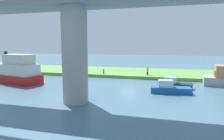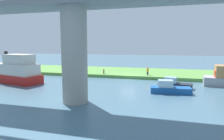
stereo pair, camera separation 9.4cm
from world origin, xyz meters
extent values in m
plane|color=#476B7F|center=(0.00, 0.00, 0.00)|extent=(160.00, 160.00, 0.00)
cube|color=#5B9342|center=(0.00, -6.00, 0.25)|extent=(80.00, 12.00, 0.50)
cylinder|color=#9E998E|center=(2.35, 14.40, 4.43)|extent=(2.39, 2.39, 8.85)
cube|color=slate|center=(2.35, 14.40, 9.10)|extent=(56.78, 4.00, 0.50)
cylinder|color=#2D334C|center=(-2.89, -1.76, 0.78)|extent=(0.29, 0.29, 0.55)
cylinder|color=gold|center=(-2.89, -1.76, 1.35)|extent=(0.44, 0.44, 0.60)
sphere|color=tan|center=(-2.89, -1.76, 1.77)|extent=(0.24, 0.24, 0.24)
cylinder|color=brown|center=(4.57, -1.23, 0.88)|extent=(0.20, 0.20, 0.77)
cube|color=red|center=(15.54, 7.32, 0.59)|extent=(9.28, 4.96, 1.18)
cube|color=beige|center=(15.06, 7.44, 1.96)|extent=(7.49, 4.25, 1.57)
cube|color=beige|center=(14.40, 7.60, 3.43)|extent=(4.82, 3.22, 1.37)
cylinder|color=black|center=(17.26, 6.90, 3.63)|extent=(0.49, 0.49, 1.77)
cube|color=#D84C2D|center=(17.83, 6.76, 1.62)|extent=(1.94, 2.09, 0.88)
cube|color=#D84C2D|center=(-12.94, 2.00, 1.62)|extent=(1.75, 1.92, 0.88)
cube|color=#195199|center=(-6.45, 8.17, 0.34)|extent=(4.55, 1.95, 0.69)
cube|color=silver|center=(-5.86, 8.22, 1.08)|extent=(1.70, 1.39, 0.79)
cube|color=#1E232D|center=(-7.02, 5.17, 0.32)|extent=(4.31, 2.32, 0.64)
cube|color=silver|center=(-6.49, 5.05, 1.00)|extent=(1.69, 1.46, 0.73)
camera|label=1|loc=(-5.93, 31.37, 5.40)|focal=32.00mm
camera|label=2|loc=(-6.02, 31.34, 5.40)|focal=32.00mm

